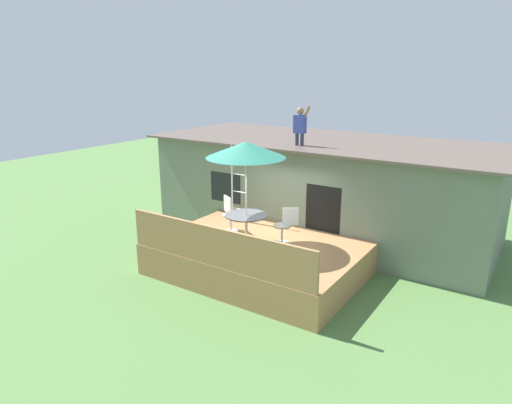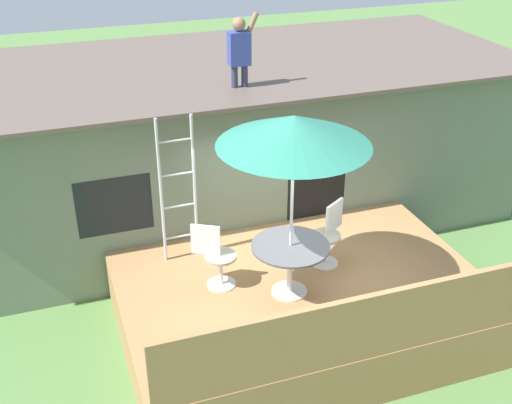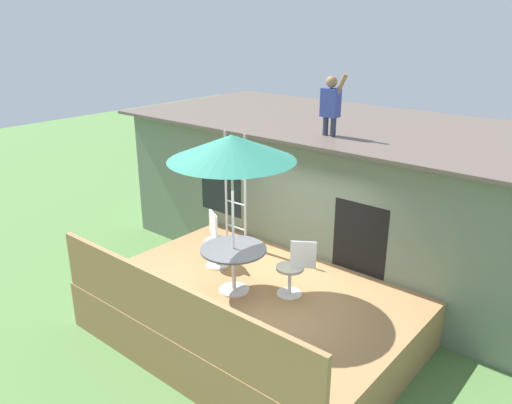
{
  "view_description": "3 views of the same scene",
  "coord_description": "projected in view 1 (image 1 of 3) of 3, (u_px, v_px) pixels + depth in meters",
  "views": [
    {
      "loc": [
        5.77,
        -8.92,
        4.93
      ],
      "look_at": [
        -0.42,
        0.46,
        1.67
      ],
      "focal_mm": 31.86,
      "sensor_mm": 36.0,
      "label": 1
    },
    {
      "loc": [
        -3.04,
        -6.87,
        6.01
      ],
      "look_at": [
        -0.35,
        0.85,
        1.66
      ],
      "focal_mm": 45.36,
      "sensor_mm": 36.0,
      "label": 2
    },
    {
      "loc": [
        4.6,
        -5.48,
        4.9
      ],
      "look_at": [
        -0.7,
        0.85,
        1.91
      ],
      "focal_mm": 35.48,
      "sensor_mm": 36.0,
      "label": 3
    }
  ],
  "objects": [
    {
      "name": "deck",
      "position": [
        260.0,
        257.0,
        11.46
      ],
      "size": [
        4.99,
        3.58,
        0.8
      ],
      "primitive_type": "cube",
      "color": "#A87A4C",
      "rests_on": "ground"
    },
    {
      "name": "house",
      "position": [
        323.0,
        187.0,
        14.05
      ],
      "size": [
        10.5,
        4.5,
        2.93
      ],
      "color": "slate",
      "rests_on": "ground"
    },
    {
      "name": "step_ladder",
      "position": [
        239.0,
        183.0,
        12.69
      ],
      "size": [
        0.52,
        0.04,
        2.2
      ],
      "color": "silver",
      "rests_on": "deck"
    },
    {
      "name": "deck_railing",
      "position": [
        216.0,
        247.0,
        9.83
      ],
      "size": [
        4.89,
        0.08,
        0.9
      ],
      "primitive_type": "cube",
      "color": "#A87A4C",
      "rests_on": "deck"
    },
    {
      "name": "patio_table",
      "position": [
        246.0,
        221.0,
        11.13
      ],
      "size": [
        1.04,
        1.04,
        0.74
      ],
      "color": "silver",
      "rests_on": "deck"
    },
    {
      "name": "patio_umbrella",
      "position": [
        246.0,
        150.0,
        10.64
      ],
      "size": [
        1.9,
        1.9,
        2.54
      ],
      "color": "silver",
      "rests_on": "deck"
    },
    {
      "name": "patio_chair_right",
      "position": [
        285.0,
        226.0,
        11.16
      ],
      "size": [
        0.57,
        0.46,
        0.92
      ],
      "rotation": [
        0.0,
        0.0,
        -2.56
      ],
      "color": "silver",
      "rests_on": "deck"
    },
    {
      "name": "patio_chair_left",
      "position": [
        230.0,
        214.0,
        12.04
      ],
      "size": [
        0.58,
        0.44,
        0.92
      ],
      "rotation": [
        0.0,
        0.0,
        -0.52
      ],
      "color": "silver",
      "rests_on": "deck"
    },
    {
      "name": "person_figure",
      "position": [
        300.0,
        123.0,
        12.44
      ],
      "size": [
        0.47,
        0.2,
        1.11
      ],
      "color": "#33384C",
      "rests_on": "house"
    },
    {
      "name": "ground_plane",
      "position": [
        260.0,
        272.0,
        11.58
      ],
      "size": [
        40.0,
        40.0,
        0.0
      ],
      "primitive_type": "plane",
      "color": "#567F42"
    }
  ]
}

